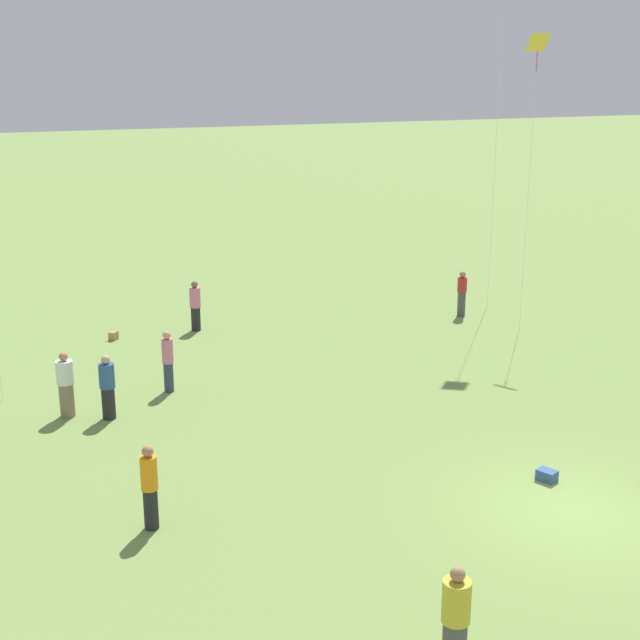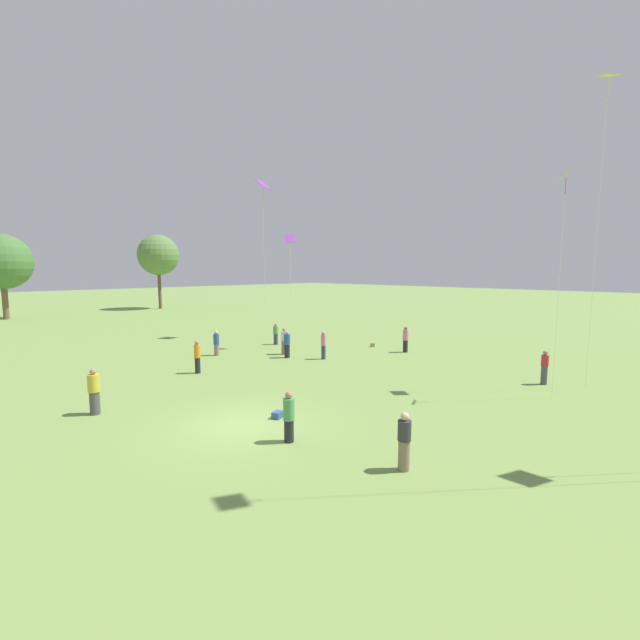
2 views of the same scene
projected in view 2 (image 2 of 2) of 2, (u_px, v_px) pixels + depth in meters
ground_plane at (242, 425)px, 16.02m from camera, size 240.00×240.00×0.00m
tree_1 at (2, 262)px, 49.02m from camera, size 6.35×6.35×9.84m
tree_2 at (158, 255)px, 62.42m from camera, size 5.87×5.87×10.81m
person_0 at (287, 344)px, 28.08m from camera, size 0.59×0.59×1.79m
person_2 at (405, 339)px, 29.94m from camera, size 0.54×0.54×1.82m
person_3 at (323, 345)px, 27.64m from camera, size 0.46×0.46×1.84m
person_4 at (276, 334)px, 33.04m from camera, size 0.47×0.47×1.64m
person_5 at (94, 392)px, 17.09m from camera, size 0.63×0.63×1.87m
person_6 at (404, 442)px, 12.31m from camera, size 0.48×0.48×1.73m
person_7 at (289, 417)px, 14.35m from camera, size 0.43×0.43×1.74m
person_8 at (216, 343)px, 28.82m from camera, size 0.52×0.52×1.70m
person_9 at (284, 341)px, 29.21m from camera, size 0.65×0.65×1.82m
person_10 at (545, 367)px, 21.56m from camera, size 0.48×0.48×1.74m
person_11 at (197, 357)px, 23.88m from camera, size 0.42×0.42×1.84m
kite_0 at (263, 190)px, 35.54m from camera, size 1.30×1.15×13.17m
kite_1 at (607, 98)px, 19.40m from camera, size 1.01×1.01×14.63m
kite_2 at (290, 244)px, 30.86m from camera, size 0.83×0.74×8.30m
kite_8 at (566, 185)px, 18.22m from camera, size 0.81×0.67×10.20m
picnic_bag_0 at (372, 345)px, 32.13m from camera, size 0.38×0.38×0.29m
picnic_bag_1 at (277, 415)px, 16.74m from camera, size 0.52×0.46×0.26m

